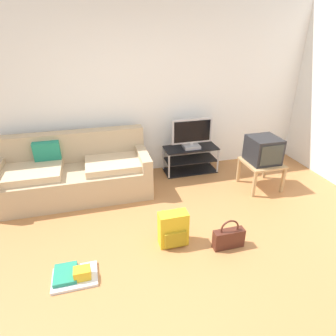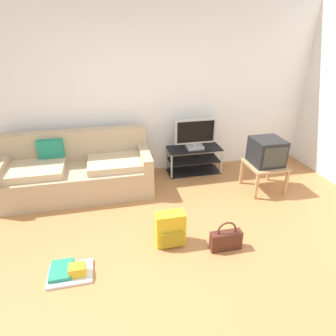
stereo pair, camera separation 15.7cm
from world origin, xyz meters
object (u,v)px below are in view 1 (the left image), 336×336
couch (75,174)px  backpack (173,229)px  flat_tv (192,134)px  handbag (229,238)px  floor_tray (74,275)px  side_table (261,166)px  tv_stand (190,159)px  crt_tv (263,150)px

couch → backpack: (1.08, -1.47, -0.12)m
flat_tv → handbag: (-0.22, -1.92, -0.56)m
floor_tray → side_table: bearing=23.0°
tv_stand → handbag: tv_stand is taller
side_table → backpack: size_ratio=1.31×
tv_stand → crt_tv: size_ratio=2.00×
couch → side_table: size_ratio=3.95×
side_table → handbag: side_table is taller
crt_tv → backpack: (-1.66, -0.94, -0.41)m
tv_stand → side_table: size_ratio=1.65×
flat_tv → side_table: bearing=-42.2°
crt_tv → handbag: bearing=-133.0°
floor_tray → flat_tv: bearing=45.8°
backpack → tv_stand: bearing=58.8°
couch → handbag: bearing=-45.4°
couch → side_table: 2.79m
side_table → couch: bearing=168.7°
crt_tv → side_table: bearing=-90.0°
backpack → flat_tv: bearing=58.5°
floor_tray → handbag: bearing=0.9°
couch → flat_tv: bearing=7.1°
couch → side_table: bearing=-11.3°
tv_stand → handbag: (-0.22, -1.94, -0.09)m
handbag → backpack: bearing=159.8°
crt_tv → backpack: 1.95m
couch → backpack: 1.82m
flat_tv → side_table: 1.20m
crt_tv → backpack: crt_tv is taller
tv_stand → backpack: tv_stand is taller
side_table → backpack: side_table is taller
backpack → handbag: bearing=-26.5°
flat_tv → floor_tray: 2.78m
flat_tv → floor_tray: size_ratio=1.56×
flat_tv → crt_tv: 1.15m
side_table → crt_tv: (-0.00, 0.02, 0.25)m
handbag → floor_tray: bearing=-179.1°
tv_stand → flat_tv: 0.47m
tv_stand → crt_tv: (0.86, -0.78, 0.40)m
crt_tv → handbag: (-1.08, -1.15, -0.49)m
tv_stand → handbag: size_ratio=2.45×
side_table → handbag: size_ratio=1.48×
tv_stand → flat_tv: (0.00, -0.02, 0.47)m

